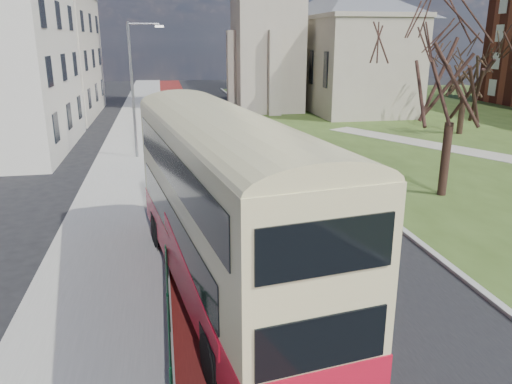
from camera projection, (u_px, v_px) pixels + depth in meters
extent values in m
plane|color=black|center=(267.00, 285.00, 15.12)|extent=(160.00, 160.00, 0.00)
cube|color=black|center=(228.00, 148.00, 34.17)|extent=(9.00, 120.00, 0.01)
cube|color=#591414|center=(188.00, 150.00, 33.69)|extent=(3.40, 120.00, 0.01)
cube|color=gray|center=(131.00, 151.00, 33.00)|extent=(4.00, 120.00, 0.12)
cube|color=#999993|center=(161.00, 150.00, 33.35)|extent=(0.25, 120.00, 0.13)
cube|color=#999993|center=(286.00, 139.00, 36.85)|extent=(0.25, 80.00, 0.13)
cylinder|color=#0C3820|center=(164.00, 214.00, 18.03)|extent=(0.04, 24.00, 0.04)
cylinder|color=#0C3820|center=(166.00, 238.00, 18.31)|extent=(0.04, 24.00, 0.04)
cube|color=gray|center=(346.00, 66.00, 52.42)|extent=(9.00, 18.00, 9.00)
cube|color=beige|center=(38.00, 58.00, 46.71)|extent=(10.00, 16.00, 11.00)
cylinder|color=gray|center=(133.00, 92.00, 30.02)|extent=(0.16, 0.16, 8.00)
cylinder|color=gray|center=(144.00, 24.00, 29.03)|extent=(1.80, 0.10, 0.10)
cube|color=silver|center=(159.00, 26.00, 29.24)|extent=(0.50, 0.18, 0.12)
cube|color=#B31026|center=(225.00, 259.00, 14.25)|extent=(4.64, 12.58, 1.12)
cube|color=beige|center=(223.00, 186.00, 13.61)|extent=(4.60, 12.51, 3.24)
cube|color=black|center=(172.00, 222.00, 13.77)|extent=(1.55, 9.98, 1.06)
cube|color=black|center=(267.00, 211.00, 14.65)|extent=(1.55, 9.98, 1.06)
cube|color=black|center=(171.00, 166.00, 12.97)|extent=(1.69, 10.95, 1.01)
cube|color=black|center=(271.00, 158.00, 13.86)|extent=(1.69, 10.95, 1.01)
cube|color=black|center=(181.00, 169.00, 19.43)|extent=(2.49, 0.45, 1.17)
cube|color=black|center=(179.00, 126.00, 18.94)|extent=(2.49, 0.45, 1.01)
cube|color=orange|center=(179.00, 109.00, 18.75)|extent=(1.99, 0.39, 0.34)
cylinder|color=black|center=(158.00, 232.00, 17.78)|extent=(0.50, 1.20, 1.16)
cylinder|color=black|center=(228.00, 223.00, 18.60)|extent=(0.50, 1.20, 1.16)
cylinder|color=black|center=(213.00, 360.00, 10.68)|extent=(0.50, 1.20, 1.16)
cylinder|color=black|center=(323.00, 337.00, 11.50)|extent=(0.50, 1.20, 1.16)
cylinder|color=black|center=(445.00, 159.00, 23.32)|extent=(0.52, 0.52, 3.46)
cylinder|color=black|center=(461.00, 115.00, 38.76)|extent=(0.46, 0.46, 2.92)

